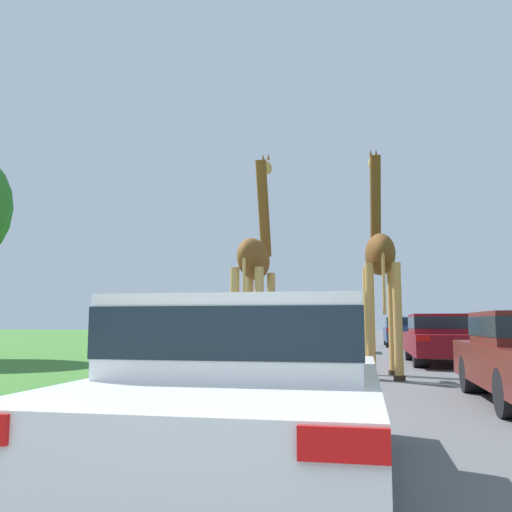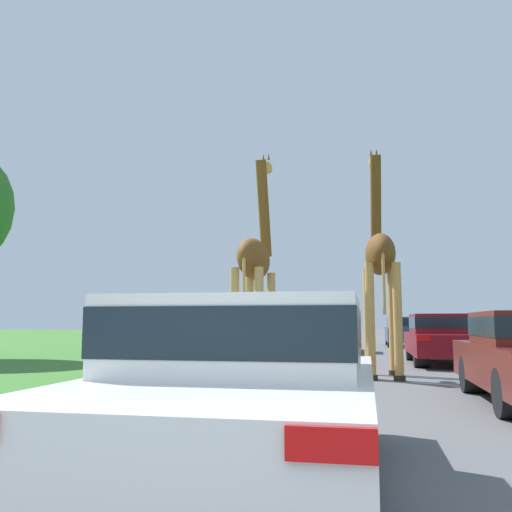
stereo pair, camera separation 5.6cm
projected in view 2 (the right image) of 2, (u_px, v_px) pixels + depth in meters
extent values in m
cube|color=#5B5B5E|center=(353.00, 344.00, 29.69)|extent=(8.26, 120.00, 0.00)
cylinder|color=tan|center=(250.00, 324.00, 12.30)|extent=(0.19, 0.19, 2.29)
cylinder|color=#2D2319|center=(249.00, 372.00, 12.17)|extent=(0.24, 0.24, 0.11)
cylinder|color=tan|center=(271.00, 324.00, 12.19)|extent=(0.19, 0.19, 2.29)
cylinder|color=#2D2319|center=(272.00, 373.00, 12.06)|extent=(0.24, 0.24, 0.11)
cylinder|color=tan|center=(234.00, 324.00, 10.94)|extent=(0.19, 0.19, 2.29)
cylinder|color=#2D2319|center=(234.00, 378.00, 10.81)|extent=(0.24, 0.24, 0.11)
cylinder|color=tan|center=(259.00, 324.00, 10.84)|extent=(0.19, 0.19, 2.29)
cylinder|color=#2D2319|center=(259.00, 379.00, 10.71)|extent=(0.24, 0.24, 0.11)
ellipsoid|color=brown|center=(254.00, 259.00, 11.74)|extent=(0.61, 2.00, 0.89)
cylinder|color=brown|center=(264.00, 209.00, 12.98)|extent=(0.26, 0.96, 2.29)
ellipsoid|color=tan|center=(267.00, 168.00, 13.57)|extent=(0.24, 0.56, 0.30)
cylinder|color=tan|center=(244.00, 285.00, 10.74)|extent=(0.07, 0.07, 1.26)
cone|color=brown|center=(263.00, 157.00, 13.45)|extent=(0.07, 0.07, 0.16)
cone|color=brown|center=(269.00, 157.00, 13.43)|extent=(0.07, 0.07, 0.16)
cylinder|color=tan|center=(368.00, 321.00, 12.27)|extent=(0.18, 0.18, 2.40)
cylinder|color=#2D2319|center=(369.00, 372.00, 12.13)|extent=(0.24, 0.24, 0.11)
cylinder|color=tan|center=(393.00, 321.00, 12.18)|extent=(0.18, 0.18, 2.40)
cylinder|color=#2D2319|center=(394.00, 373.00, 12.04)|extent=(0.24, 0.24, 0.11)
cylinder|color=tan|center=(370.00, 321.00, 11.09)|extent=(0.18, 0.18, 2.40)
cylinder|color=#2D2319|center=(372.00, 378.00, 10.95)|extent=(0.24, 0.24, 0.11)
cylinder|color=tan|center=(398.00, 321.00, 11.00)|extent=(0.18, 0.18, 2.40)
cylinder|color=#2D2319|center=(400.00, 378.00, 10.86)|extent=(0.24, 0.24, 0.11)
ellipsoid|color=brown|center=(380.00, 254.00, 11.81)|extent=(0.71, 1.74, 0.90)
cylinder|color=brown|center=(376.00, 204.00, 12.96)|extent=(0.29, 0.97, 2.28)
ellipsoid|color=tan|center=(374.00, 163.00, 13.56)|extent=(0.26, 0.57, 0.30)
cylinder|color=tan|center=(384.00, 282.00, 10.93)|extent=(0.06, 0.06, 1.32)
cone|color=brown|center=(371.00, 152.00, 13.43)|extent=(0.07, 0.07, 0.16)
cone|color=brown|center=(376.00, 152.00, 13.41)|extent=(0.07, 0.07, 0.16)
cube|color=silver|center=(246.00, 407.00, 4.08)|extent=(1.88, 4.03, 0.53)
cube|color=silver|center=(246.00, 335.00, 4.14)|extent=(1.70, 1.82, 0.55)
cube|color=#19232D|center=(246.00, 331.00, 4.15)|extent=(1.72, 1.83, 0.33)
cube|color=red|center=(331.00, 445.00, 1.97)|extent=(0.34, 0.03, 0.13)
cylinder|color=black|center=(198.00, 408.00, 5.38)|extent=(0.38, 0.64, 0.64)
cylinder|color=black|center=(352.00, 413.00, 5.08)|extent=(0.38, 0.64, 0.64)
cylinder|color=black|center=(67.00, 475.00, 3.02)|extent=(0.38, 0.64, 0.64)
cylinder|color=black|center=(339.00, 492.00, 2.72)|extent=(0.38, 0.64, 0.64)
cube|color=#144C28|center=(334.00, 338.00, 21.57)|extent=(1.74, 4.51, 0.63)
cube|color=#144C28|center=(333.00, 322.00, 21.65)|extent=(1.56, 2.03, 0.58)
cube|color=#19232D|center=(333.00, 322.00, 21.65)|extent=(1.58, 2.05, 0.35)
cube|color=red|center=(310.00, 333.00, 19.54)|extent=(0.31, 0.03, 0.15)
cube|color=red|center=(350.00, 333.00, 19.26)|extent=(0.31, 0.03, 0.15)
cylinder|color=black|center=(319.00, 343.00, 22.99)|extent=(0.35, 0.57, 0.57)
cylinder|color=black|center=(352.00, 343.00, 22.72)|extent=(0.35, 0.57, 0.57)
cylinder|color=black|center=(313.00, 346.00, 20.36)|extent=(0.35, 0.57, 0.57)
cylinder|color=black|center=(350.00, 346.00, 20.09)|extent=(0.35, 0.57, 0.57)
cylinder|color=black|center=(473.00, 374.00, 9.06)|extent=(0.37, 0.61, 0.61)
cylinder|color=black|center=(512.00, 393.00, 6.62)|extent=(0.37, 0.61, 0.61)
cube|color=navy|center=(407.00, 334.00, 26.52)|extent=(1.95, 4.54, 0.68)
cube|color=navy|center=(406.00, 322.00, 26.59)|extent=(1.76, 2.04, 0.50)
cube|color=#19232D|center=(406.00, 322.00, 26.59)|extent=(1.78, 2.06, 0.30)
cube|color=red|center=(392.00, 330.00, 24.49)|extent=(0.35, 0.03, 0.16)
cube|color=red|center=(429.00, 330.00, 24.17)|extent=(0.35, 0.03, 0.16)
cylinder|color=black|center=(389.00, 340.00, 27.96)|extent=(0.39, 0.57, 0.57)
cylinder|color=black|center=(421.00, 340.00, 27.65)|extent=(0.39, 0.57, 0.57)
cylinder|color=black|center=(392.00, 341.00, 25.32)|extent=(0.39, 0.57, 0.57)
cylinder|color=black|center=(426.00, 342.00, 25.00)|extent=(0.39, 0.57, 0.57)
cube|color=maroon|center=(444.00, 343.00, 15.31)|extent=(1.88, 4.71, 0.58)
cube|color=maroon|center=(443.00, 324.00, 15.38)|extent=(1.69, 2.12, 0.54)
cube|color=#19232D|center=(443.00, 323.00, 15.38)|extent=(1.71, 2.14, 0.32)
cube|color=red|center=(424.00, 338.00, 13.19)|extent=(0.34, 0.03, 0.14)
cube|color=red|center=(491.00, 339.00, 12.88)|extent=(0.34, 0.03, 0.14)
cylinder|color=black|center=(412.00, 349.00, 16.80)|extent=(0.38, 0.68, 0.68)
cylinder|color=black|center=(464.00, 350.00, 16.50)|extent=(0.38, 0.68, 0.68)
cylinder|color=black|center=(421.00, 355.00, 14.05)|extent=(0.38, 0.68, 0.68)
cylinder|color=black|center=(483.00, 355.00, 13.76)|extent=(0.38, 0.68, 0.68)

